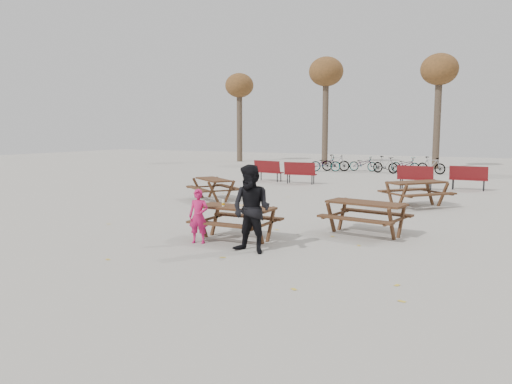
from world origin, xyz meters
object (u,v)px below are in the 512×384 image
at_px(food_tray, 241,207).
at_px(soda_bottle, 223,203).
at_px(main_picnic_table, 236,214).
at_px(picnic_table_east, 366,218).
at_px(picnic_table_north, 213,189).
at_px(picnic_table_far, 416,194).
at_px(child, 199,216).
at_px(adult, 251,209).

distance_m(food_tray, soda_bottle, 0.48).
xyz_separation_m(main_picnic_table, picnic_table_east, (2.52, 1.91, -0.19)).
relative_size(picnic_table_north, picnic_table_far, 0.92).
distance_m(picnic_table_north, picnic_table_far, 7.01).
distance_m(food_tray, picnic_table_east, 3.13).
relative_size(main_picnic_table, picnic_table_east, 0.97).
relative_size(child, adult, 0.67).
height_order(main_picnic_table, adult, adult).
bearing_deg(adult, main_picnic_table, 138.46).
bearing_deg(soda_bottle, picnic_table_north, 124.45).
xyz_separation_m(food_tray, picnic_table_far, (2.61, 7.18, -0.37)).
xyz_separation_m(main_picnic_table, child, (-0.56, -0.71, 0.02)).
xyz_separation_m(main_picnic_table, adult, (0.91, -0.94, 0.33)).
bearing_deg(picnic_table_east, child, -130.30).
distance_m(child, picnic_table_north, 6.89).
bearing_deg(adult, soda_bottle, 149.78).
height_order(picnic_table_north, picnic_table_far, picnic_table_far).
height_order(soda_bottle, child, child).
height_order(child, picnic_table_east, child).
bearing_deg(main_picnic_table, picnic_table_far, 68.06).
bearing_deg(soda_bottle, picnic_table_far, 66.61).
xyz_separation_m(picnic_table_east, picnic_table_north, (-6.49, 3.35, -0.01)).
bearing_deg(picnic_table_east, main_picnic_table, -133.56).
xyz_separation_m(soda_bottle, picnic_table_east, (2.79, 2.04, -0.45)).
distance_m(adult, picnic_table_far, 8.20).
xyz_separation_m(main_picnic_table, picnic_table_north, (-3.97, 5.27, -0.20)).
distance_m(child, picnic_table_far, 8.44).
height_order(food_tray, picnic_table_east, food_tray).
distance_m(soda_bottle, child, 0.69).
relative_size(main_picnic_table, picnic_table_far, 0.92).
distance_m(main_picnic_table, adult, 1.35).
height_order(food_tray, picnic_table_far, picnic_table_far).
relative_size(food_tray, adult, 0.10).
bearing_deg(soda_bottle, picnic_table_east, 36.23).
bearing_deg(picnic_table_east, adult, -110.26).
xyz_separation_m(child, picnic_table_far, (3.38, 7.73, -0.19)).
distance_m(main_picnic_table, picnic_table_east, 3.17).
xyz_separation_m(main_picnic_table, food_tray, (0.21, -0.16, 0.21)).
relative_size(food_tray, picnic_table_far, 0.09).
bearing_deg(picnic_table_far, picnic_table_east, -142.63).
bearing_deg(picnic_table_north, food_tray, -17.06).
relative_size(main_picnic_table, food_tray, 10.00).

